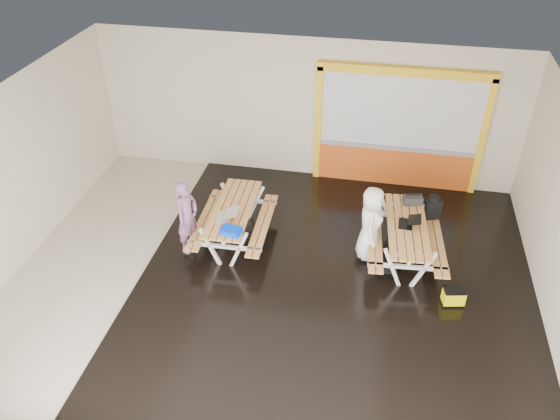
% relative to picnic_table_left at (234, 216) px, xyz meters
% --- Properties ---
extents(room, '(10.02, 8.02, 3.52)m').
position_rel_picnic_table_left_xyz_m(room, '(0.99, -0.98, 1.08)').
color(room, beige).
rests_on(room, ground).
extents(deck, '(7.50, 7.98, 0.05)m').
position_rel_picnic_table_left_xyz_m(deck, '(2.24, -0.98, -0.64)').
color(deck, black).
rests_on(deck, room).
extents(kiosk, '(3.88, 0.16, 3.00)m').
position_rel_picnic_table_left_xyz_m(kiosk, '(3.19, 2.95, 0.78)').
color(kiosk, '#CF551A').
rests_on(kiosk, room).
extents(picnic_table_left, '(1.55, 2.23, 0.88)m').
position_rel_picnic_table_left_xyz_m(picnic_table_left, '(0.00, 0.00, 0.00)').
color(picnic_table_left, tan).
rests_on(picnic_table_left, deck).
extents(picnic_table_right, '(1.65, 2.30, 0.88)m').
position_rel_picnic_table_left_xyz_m(picnic_table_right, '(3.50, 0.07, 0.00)').
color(picnic_table_right, tan).
rests_on(picnic_table_right, deck).
extents(person_left, '(0.53, 0.66, 1.58)m').
position_rel_picnic_table_left_xyz_m(person_left, '(-0.80, -0.55, 0.24)').
color(person_left, '#7C5278').
rests_on(person_left, deck).
extents(person_right, '(0.51, 0.78, 1.58)m').
position_rel_picnic_table_left_xyz_m(person_right, '(2.79, -0.06, 0.24)').
color(person_right, white).
rests_on(person_right, deck).
extents(laptop_left, '(0.46, 0.42, 0.19)m').
position_rel_picnic_table_left_xyz_m(laptop_left, '(-0.04, -0.37, 0.27)').
color(laptop_left, silver).
rests_on(laptop_left, picnic_table_left).
extents(laptop_right, '(0.43, 0.38, 0.18)m').
position_rel_picnic_table_left_xyz_m(laptop_right, '(3.52, 0.09, 0.26)').
color(laptop_right, black).
rests_on(laptop_right, picnic_table_right).
extents(blue_pouch, '(0.41, 0.32, 0.11)m').
position_rel_picnic_table_left_xyz_m(blue_pouch, '(0.19, -0.84, 0.26)').
color(blue_pouch, '#0036F1').
rests_on(blue_pouch, picnic_table_left).
extents(toolbox, '(0.42, 0.27, 0.23)m').
position_rel_picnic_table_left_xyz_m(toolbox, '(3.58, 0.85, 0.30)').
color(toolbox, black).
rests_on(toolbox, picnic_table_right).
extents(backpack, '(0.38, 0.31, 0.55)m').
position_rel_picnic_table_left_xyz_m(backpack, '(4.01, 0.91, 0.13)').
color(backpack, black).
rests_on(backpack, picnic_table_right).
extents(dark_case, '(0.41, 0.33, 0.15)m').
position_rel_picnic_table_left_xyz_m(dark_case, '(3.20, -0.36, -0.54)').
color(dark_case, black).
rests_on(dark_case, deck).
extents(fluke_bag, '(0.45, 0.34, 0.35)m').
position_rel_picnic_table_left_xyz_m(fluke_bag, '(4.42, -1.09, -0.45)').
color(fluke_bag, black).
rests_on(fluke_bag, deck).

